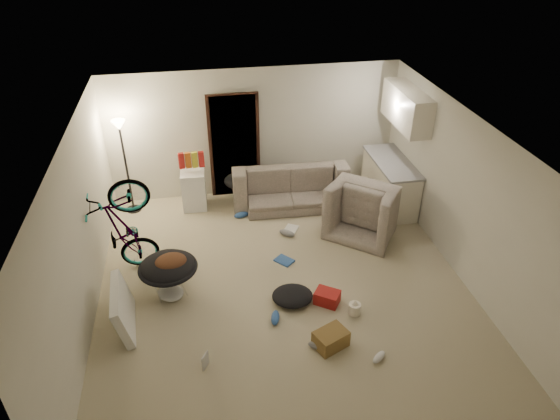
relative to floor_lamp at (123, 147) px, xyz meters
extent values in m
cube|color=#B2A889|center=(2.40, -2.65, -1.32)|extent=(5.50, 6.00, 0.02)
cube|color=white|center=(2.40, -2.65, 1.20)|extent=(5.50, 6.00, 0.02)
cube|color=beige|center=(2.40, 0.36, -0.06)|extent=(5.50, 0.02, 2.50)
cube|color=beige|center=(2.40, -5.66, -0.06)|extent=(5.50, 0.02, 2.50)
cube|color=beige|center=(-0.36, -2.65, -0.06)|extent=(0.02, 6.00, 2.50)
cube|color=beige|center=(5.16, -2.65, -0.06)|extent=(0.02, 6.00, 2.50)
cube|color=black|center=(2.00, 0.32, -0.29)|extent=(0.85, 0.10, 2.04)
cube|color=black|center=(2.00, 0.29, -0.29)|extent=(0.97, 0.04, 2.10)
cylinder|color=black|center=(0.00, 0.00, -1.29)|extent=(0.28, 0.28, 0.03)
cylinder|color=black|center=(0.00, 0.00, -0.46)|extent=(0.04, 0.04, 1.70)
cone|color=#FFE0A5|center=(0.00, 0.00, 0.41)|extent=(0.24, 0.24, 0.18)
cube|color=white|center=(4.83, -0.65, -0.87)|extent=(0.60, 1.50, 0.88)
cube|color=gray|center=(4.83, -0.65, -0.41)|extent=(0.64, 1.54, 0.04)
cube|color=white|center=(4.96, -0.65, 0.64)|extent=(0.38, 1.40, 0.65)
imported|color=#39413A|center=(2.97, -0.20, -0.99)|extent=(2.19, 0.93, 0.63)
imported|color=#39413A|center=(4.17, -1.37, -0.93)|extent=(1.52, 1.50, 0.74)
imported|color=black|center=(0.10, -1.90, -0.85)|extent=(1.81, 0.92, 1.01)
imported|color=#A11A18|center=(1.11, -4.10, -1.30)|extent=(0.28, 0.26, 0.02)
cube|color=white|center=(1.16, -0.10, -0.93)|extent=(0.46, 0.46, 0.75)
cube|color=#A11A18|center=(0.99, -0.10, -0.31)|extent=(0.11, 0.09, 0.30)
cube|color=#C75D18|center=(1.11, -0.10, -0.31)|extent=(0.11, 0.09, 0.30)
cube|color=gold|center=(1.23, -0.10, -0.31)|extent=(0.11, 0.09, 0.30)
cube|color=#A11A18|center=(1.35, -0.10, -0.31)|extent=(0.10, 0.08, 0.30)
cylinder|color=silver|center=(0.71, -2.49, -1.11)|extent=(0.57, 0.57, 0.40)
ellipsoid|color=black|center=(0.71, -2.49, -0.86)|extent=(0.81, 0.81, 0.34)
torus|color=black|center=(0.71, -2.49, -0.86)|extent=(0.87, 0.87, 0.06)
ellipsoid|color=#492919|center=(0.76, -2.52, -0.75)|extent=(0.57, 0.51, 0.22)
ellipsoid|color=black|center=(2.02, -0.20, -0.77)|extent=(0.59, 0.50, 0.28)
cube|color=silver|center=(0.10, -3.11, -0.99)|extent=(0.32, 0.98, 0.64)
cube|color=brown|center=(2.79, -3.97, -1.19)|extent=(0.51, 0.45, 0.24)
cube|color=#A11A18|center=(2.96, -3.16, -1.21)|extent=(0.43, 0.41, 0.20)
cylinder|color=#EEE3CE|center=(3.29, -3.44, -1.22)|extent=(0.17, 0.17, 0.17)
cone|color=#EEE3CE|center=(3.29, -3.44, -1.10)|extent=(0.10, 0.10, 0.07)
cube|color=beige|center=(2.97, -0.49, -1.30)|extent=(0.71, 0.66, 0.01)
cube|color=#2B549D|center=(2.52, -2.08, -1.29)|extent=(0.35, 0.36, 0.03)
cube|color=silver|center=(2.81, -1.20, -1.29)|extent=(0.33, 0.35, 0.03)
ellipsoid|color=#2B549D|center=(1.99, -0.63, -1.25)|extent=(0.31, 0.18, 0.11)
ellipsoid|color=slate|center=(2.71, -1.37, -1.25)|extent=(0.31, 0.28, 0.11)
ellipsoid|color=#2B549D|center=(2.15, -3.38, -1.25)|extent=(0.18, 0.30, 0.11)
ellipsoid|color=slate|center=(2.62, -3.99, -1.25)|extent=(0.30, 0.23, 0.10)
ellipsoid|color=white|center=(3.34, -4.31, -1.26)|extent=(0.25, 0.23, 0.09)
ellipsoid|color=black|center=(2.47, -3.03, -1.21)|extent=(0.68, 0.61, 0.19)
ellipsoid|color=black|center=(2.65, -0.10, -1.23)|extent=(0.60, 0.56, 0.15)
ellipsoid|color=silver|center=(0.70, -2.60, -1.24)|extent=(0.54, 0.55, 0.13)
camera|label=1|loc=(1.30, -8.44, 3.73)|focal=32.00mm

